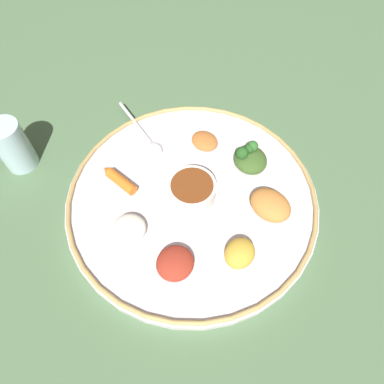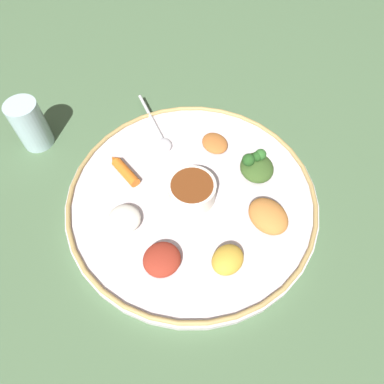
{
  "view_description": "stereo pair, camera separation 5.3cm",
  "coord_description": "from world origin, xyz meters",
  "px_view_note": "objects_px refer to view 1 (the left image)",
  "views": [
    {
      "loc": [
        0.26,
        -0.2,
        0.55
      ],
      "look_at": [
        0.0,
        0.0,
        0.03
      ],
      "focal_mm": 32.47,
      "sensor_mm": 36.0,
      "label": 1
    },
    {
      "loc": [
        0.29,
        -0.16,
        0.55
      ],
      "look_at": [
        0.0,
        0.0,
        0.03
      ],
      "focal_mm": 32.47,
      "sensor_mm": 36.0,
      "label": 2
    }
  ],
  "objects_px": {
    "carrot_near_spoon": "(119,180)",
    "center_bowl": "(192,190)",
    "spoon": "(146,136)",
    "drinking_glass": "(14,148)",
    "greens_pile": "(250,158)"
  },
  "relations": [
    {
      "from": "center_bowl",
      "to": "carrot_near_spoon",
      "type": "relative_size",
      "value": 1.03
    },
    {
      "from": "greens_pile",
      "to": "center_bowl",
      "type": "bearing_deg",
      "value": -93.48
    },
    {
      "from": "spoon",
      "to": "drinking_glass",
      "type": "height_order",
      "value": "drinking_glass"
    },
    {
      "from": "greens_pile",
      "to": "carrot_near_spoon",
      "type": "height_order",
      "value": "greens_pile"
    },
    {
      "from": "spoon",
      "to": "greens_pile",
      "type": "xyz_separation_m",
      "value": [
        0.18,
        0.12,
        0.01
      ]
    },
    {
      "from": "greens_pile",
      "to": "drinking_glass",
      "type": "xyz_separation_m",
      "value": [
        -0.28,
        -0.34,
        0.01
      ]
    },
    {
      "from": "center_bowl",
      "to": "drinking_glass",
      "type": "distance_m",
      "value": 0.34
    },
    {
      "from": "drinking_glass",
      "to": "greens_pile",
      "type": "bearing_deg",
      "value": 50.03
    },
    {
      "from": "carrot_near_spoon",
      "to": "center_bowl",
      "type": "bearing_deg",
      "value": 39.25
    },
    {
      "from": "drinking_glass",
      "to": "spoon",
      "type": "bearing_deg",
      "value": 64.1
    },
    {
      "from": "greens_pile",
      "to": "carrot_near_spoon",
      "type": "relative_size",
      "value": 1.04
    },
    {
      "from": "center_bowl",
      "to": "carrot_near_spoon",
      "type": "bearing_deg",
      "value": -140.75
    },
    {
      "from": "center_bowl",
      "to": "drinking_glass",
      "type": "height_order",
      "value": "drinking_glass"
    },
    {
      "from": "greens_pile",
      "to": "drinking_glass",
      "type": "bearing_deg",
      "value": -129.97
    },
    {
      "from": "center_bowl",
      "to": "drinking_glass",
      "type": "xyz_separation_m",
      "value": [
        -0.27,
        -0.21,
        0.01
      ]
    }
  ]
}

